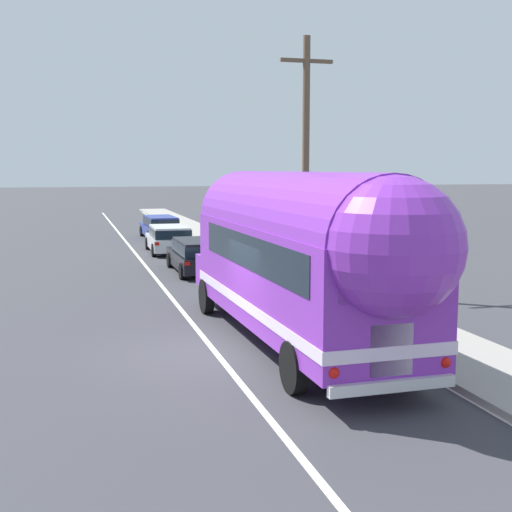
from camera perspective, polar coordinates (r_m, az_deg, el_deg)
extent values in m
plane|color=#38383D|center=(15.78, -3.37, -8.09)|extent=(300.00, 300.00, 0.00)
cube|color=silver|center=(27.39, -8.63, -1.57)|extent=(0.14, 80.00, 0.01)
cube|color=silver|center=(28.08, -0.91, -1.27)|extent=(0.12, 80.00, 0.01)
cube|color=gray|center=(26.53, 2.85, -1.62)|extent=(2.56, 90.00, 0.15)
cylinder|color=brown|center=(22.96, 4.18, 7.44)|extent=(0.24, 0.24, 8.50)
cube|color=brown|center=(23.23, 4.26, 15.98)|extent=(1.80, 0.12, 0.12)
cube|color=purple|center=(15.92, 3.33, -1.51)|extent=(2.72, 9.53, 2.30)
cylinder|color=purple|center=(15.78, 3.36, 2.61)|extent=(2.67, 9.43, 2.45)
sphere|color=purple|center=(11.52, 11.40, 0.75)|extent=(2.40, 2.40, 2.40)
cube|color=purple|center=(21.10, -1.71, -1.18)|extent=(2.29, 1.35, 0.95)
cube|color=silver|center=(16.03, 3.31, -3.81)|extent=(2.76, 9.57, 0.24)
cube|color=black|center=(15.56, 3.73, 0.51)|extent=(2.71, 7.73, 0.76)
cube|color=black|center=(11.57, 11.36, -1.72)|extent=(2.00, 0.13, 0.84)
cube|color=silver|center=(11.82, 11.23, -7.72)|extent=(0.80, 0.08, 0.90)
cube|color=silver|center=(11.91, 11.36, -10.61)|extent=(2.34, 0.20, 0.20)
sphere|color=red|center=(11.45, 6.50, -9.68)|extent=(0.20, 0.20, 0.20)
sphere|color=red|center=(12.41, 15.55, -8.57)|extent=(0.20, 0.20, 0.20)
cube|color=black|center=(20.37, -1.28, 2.27)|extent=(2.14, 0.15, 0.96)
cube|color=silver|center=(21.78, -2.18, -1.25)|extent=(0.90, 0.12, 0.56)
cylinder|color=black|center=(19.92, -4.17, -3.39)|extent=(0.28, 1.01, 1.00)
cylinder|color=black|center=(20.54, 2.22, -3.04)|extent=(0.28, 1.01, 1.00)
cylinder|color=black|center=(12.92, 3.19, -9.29)|extent=(0.28, 1.01, 1.00)
cylinder|color=black|center=(13.86, 12.41, -8.29)|extent=(0.28, 1.01, 1.00)
cube|color=black|center=(27.80, -5.01, -0.31)|extent=(1.79, 4.71, 0.60)
cube|color=black|center=(27.27, -4.84, 0.76)|extent=(1.58, 3.26, 0.55)
cube|color=black|center=(27.27, -4.84, 0.70)|extent=(1.64, 3.30, 0.43)
cube|color=red|center=(25.34, -5.77, -0.65)|extent=(0.20, 0.04, 0.14)
cube|color=red|center=(25.64, -2.37, -0.52)|extent=(0.20, 0.04, 0.14)
cylinder|color=black|center=(29.32, -7.22, -0.34)|extent=(0.20, 0.64, 0.64)
cylinder|color=black|center=(29.60, -3.97, -0.22)|extent=(0.20, 0.64, 0.64)
cylinder|color=black|center=(26.07, -6.19, -1.27)|extent=(0.20, 0.64, 0.64)
cylinder|color=black|center=(26.39, -2.54, -1.13)|extent=(0.20, 0.64, 0.64)
cube|color=silver|center=(34.61, -7.33, 1.16)|extent=(1.97, 4.55, 0.60)
cube|color=silver|center=(34.08, -7.24, 2.04)|extent=(1.75, 3.10, 0.55)
cube|color=black|center=(34.08, -7.24, 1.99)|extent=(1.81, 3.14, 0.43)
cube|color=red|center=(32.25, -8.28, 1.02)|extent=(0.20, 0.04, 0.14)
cube|color=red|center=(32.47, -5.38, 1.10)|extent=(0.20, 0.04, 0.14)
cylinder|color=black|center=(36.07, -9.06, 1.05)|extent=(0.21, 0.64, 0.64)
cylinder|color=black|center=(36.28, -6.21, 1.14)|extent=(0.21, 0.64, 0.64)
cylinder|color=black|center=(32.99, -8.55, 0.49)|extent=(0.21, 0.64, 0.64)
cylinder|color=black|center=(33.22, -5.43, 0.58)|extent=(0.21, 0.64, 0.64)
cube|color=navy|center=(41.77, -8.08, 2.19)|extent=(1.94, 4.71, 0.60)
cube|color=navy|center=(41.25, -7.99, 2.93)|extent=(1.70, 3.45, 0.55)
cube|color=black|center=(41.26, -7.99, 2.89)|extent=(1.76, 3.49, 0.43)
cube|color=red|center=(39.33, -8.66, 2.13)|extent=(0.20, 0.05, 0.14)
cube|color=red|center=(39.59, -6.43, 2.20)|extent=(0.20, 0.05, 0.14)
cylinder|color=black|center=(43.27, -9.54, 2.07)|extent=(0.22, 0.65, 0.64)
cylinder|color=black|center=(43.53, -7.30, 2.14)|extent=(0.22, 0.65, 0.64)
cylinder|color=black|center=(40.06, -8.92, 1.67)|extent=(0.22, 0.65, 0.64)
cylinder|color=black|center=(40.34, -6.50, 1.75)|extent=(0.22, 0.65, 0.64)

